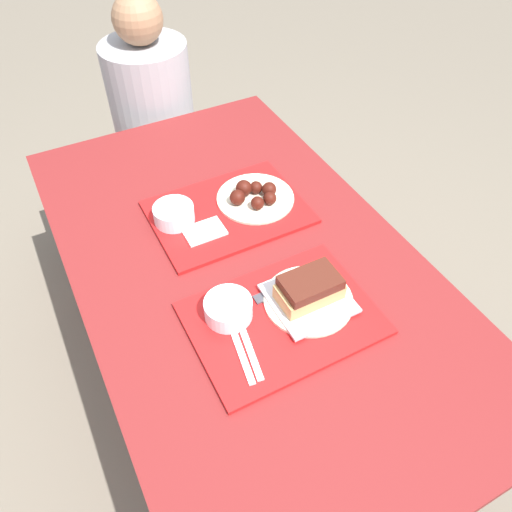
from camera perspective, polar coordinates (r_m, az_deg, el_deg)
name	(u,v)px	position (r m, az deg, el deg)	size (l,w,h in m)	color
ground_plane	(247,390)	(1.99, -1.02, -15.08)	(12.00, 12.00, 0.00)	#706656
picnic_table	(244,281)	(1.45, -1.35, -2.83)	(0.90, 1.57, 0.74)	maroon
picnic_bench_far	(146,169)	(2.34, -12.49, 9.70)	(0.85, 0.28, 0.46)	maroon
tray_near	(282,318)	(1.25, 3.04, -7.12)	(0.45, 0.33, 0.01)	red
tray_far	(228,212)	(1.52, -3.19, 5.05)	(0.45, 0.33, 0.01)	red
bowl_coleslaw_near	(228,308)	(1.23, -3.18, -5.94)	(0.12, 0.12, 0.05)	silver
brisket_sandwich_plate	(309,293)	(1.25, 6.10, -4.21)	(0.23, 0.23, 0.09)	beige
plastic_fork_near	(241,353)	(1.18, -1.70, -11.05)	(0.04, 0.17, 0.00)	white
plastic_knife_near	(250,350)	(1.19, -0.73, -10.64)	(0.04, 0.17, 0.00)	white
condiment_packet	(261,298)	(1.28, 0.58, -4.81)	(0.04, 0.03, 0.01)	#3F3F47
bowl_coleslaw_far	(174,213)	(1.48, -9.38, 4.86)	(0.12, 0.12, 0.05)	silver
wings_plate_far	(254,196)	(1.54, -0.18, 6.93)	(0.24, 0.24, 0.06)	beige
napkin_far	(204,231)	(1.45, -5.94, 2.83)	(0.12, 0.08, 0.01)	white
person_seated_across	(150,94)	(2.17, -12.01, 17.65)	(0.34, 0.34, 0.66)	#9E9EA3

